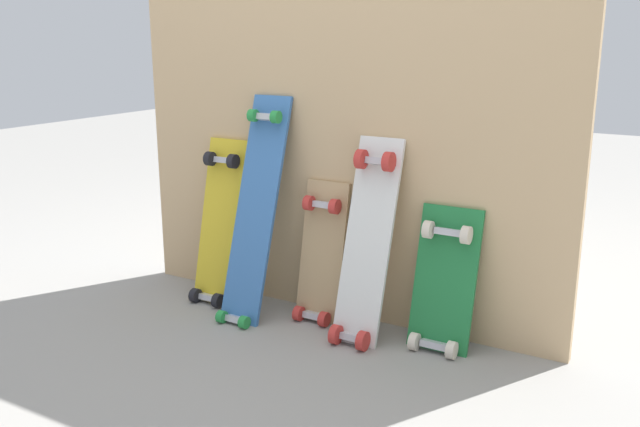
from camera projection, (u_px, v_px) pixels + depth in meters
name	position (u px, v px, depth m)	size (l,w,h in m)	color
ground_plane	(329.00, 316.00, 2.76)	(12.00, 12.00, 0.00)	gray
plywood_wall_panel	(339.00, 119.00, 2.62)	(1.82, 0.04, 1.55)	tan
skateboard_yellow	(219.00, 229.00, 2.88)	(0.19, 0.23, 0.74)	gold
skateboard_blue	(254.00, 218.00, 2.70)	(0.17, 0.34, 0.93)	#386BAD
skateboard_natural	(321.00, 260.00, 2.69)	(0.18, 0.18, 0.61)	tan
skateboard_white	(366.00, 249.00, 2.51)	(0.18, 0.29, 0.79)	silver
skateboard_green	(443.00, 288.00, 2.44)	(0.22, 0.19, 0.57)	#1E7238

